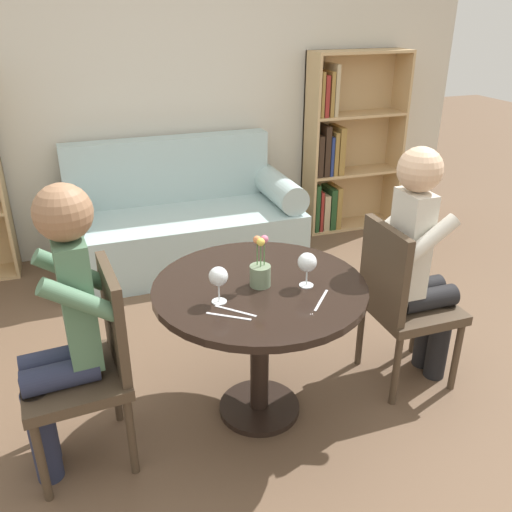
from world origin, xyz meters
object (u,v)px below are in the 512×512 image
(chair_left, at_px, (90,361))
(person_right, at_px, (420,263))
(bookshelf_right, at_px, (340,150))
(person_left, at_px, (62,326))
(wine_glass_right, at_px, (307,263))
(couch, at_px, (179,224))
(flower_vase, at_px, (261,271))
(chair_right, at_px, (401,299))
(wine_glass_left, at_px, (218,277))

(chair_left, relative_size, person_right, 0.71)
(bookshelf_right, xyz_separation_m, person_left, (-2.34, -2.13, -0.01))
(person_right, bearing_deg, chair_left, 90.98)
(wine_glass_right, bearing_deg, person_right, 6.44)
(couch, distance_m, person_right, 2.05)
(couch, relative_size, flower_vase, 7.64)
(flower_vase, bearing_deg, chair_right, 0.22)
(bookshelf_right, bearing_deg, wine_glass_left, -128.07)
(couch, distance_m, chair_right, 1.99)
(wine_glass_right, bearing_deg, wine_glass_left, -178.63)
(wine_glass_left, bearing_deg, chair_left, 173.41)
(couch, bearing_deg, chair_right, -67.44)
(couch, xyz_separation_m, wine_glass_right, (0.19, -1.90, 0.51))
(person_right, distance_m, wine_glass_right, 0.67)
(couch, distance_m, wine_glass_right, 1.98)
(person_right, xyz_separation_m, wine_glass_right, (-0.65, -0.07, 0.14))
(chair_left, distance_m, wine_glass_right, 1.01)
(person_right, bearing_deg, chair_right, 89.82)
(chair_right, bearing_deg, person_right, -90.18)
(wine_glass_left, relative_size, wine_glass_right, 1.02)
(couch, bearing_deg, person_right, -65.18)
(chair_left, bearing_deg, flower_vase, 87.13)
(flower_vase, bearing_deg, person_right, 0.15)
(wine_glass_right, height_order, flower_vase, flower_vase)
(wine_glass_right, xyz_separation_m, flower_vase, (-0.19, 0.07, -0.04))
(chair_left, xyz_separation_m, wine_glass_right, (0.95, -0.05, 0.32))
(bookshelf_right, relative_size, wine_glass_right, 9.50)
(chair_left, bearing_deg, person_right, 86.50)
(chair_left, height_order, wine_glass_left, chair_left)
(chair_left, height_order, person_left, person_left)
(bookshelf_right, bearing_deg, chair_right, -109.35)
(bookshelf_right, relative_size, flower_vase, 6.36)
(person_left, bearing_deg, wine_glass_left, 81.02)
(person_left, height_order, wine_glass_right, person_left)
(couch, distance_m, person_left, 2.08)
(person_left, bearing_deg, chair_right, 86.91)
(couch, distance_m, chair_left, 2.01)
(wine_glass_right, bearing_deg, chair_left, 176.78)
(chair_left, relative_size, chair_right, 1.00)
(chair_left, xyz_separation_m, flower_vase, (0.76, 0.02, 0.29))
(couch, bearing_deg, bookshelf_right, 10.18)
(chair_left, bearing_deg, couch, 153.44)
(person_right, bearing_deg, person_left, 91.30)
(wine_glass_left, bearing_deg, flower_vase, 20.66)
(flower_vase, bearing_deg, chair_left, -178.65)
(wine_glass_right, bearing_deg, couch, 95.78)
(person_right, bearing_deg, bookshelf_right, -16.97)
(person_right, bearing_deg, couch, 25.08)
(bookshelf_right, xyz_separation_m, wine_glass_right, (-1.30, -2.17, 0.12))
(bookshelf_right, xyz_separation_m, chair_right, (-0.74, -2.10, -0.20))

